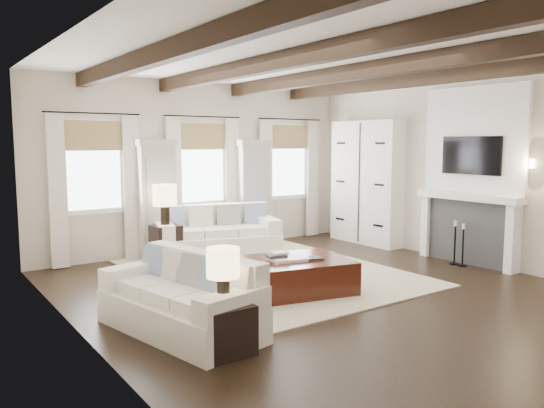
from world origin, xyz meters
TOP-DOWN VIEW (x-y plane):
  - ground at (0.00, 0.00)m, footprint 7.50×7.50m
  - room_shell at (0.75, 0.90)m, footprint 6.54×7.54m
  - area_rug at (-0.03, 1.43)m, footprint 3.63×4.55m
  - sofa_back at (-0.11, 2.96)m, footprint 2.36×1.54m
  - sofa_left at (-2.27, -0.17)m, footprint 1.27×2.11m
  - ottoman at (-0.51, 0.36)m, footprint 1.98×1.48m
  - tray at (-0.45, 0.33)m, footprint 0.57×0.48m
  - book_lower at (-0.60, 0.42)m, footprint 0.30×0.25m
  - book_upper at (-0.54, 0.42)m, footprint 0.25×0.22m
  - book_loose at (-0.16, 0.16)m, footprint 0.27×0.23m
  - side_table_front at (-2.24, -0.97)m, footprint 0.50×0.50m
  - lamp_front at (-2.24, -0.97)m, footprint 0.33×0.33m
  - side_table_back at (-1.10, 2.96)m, footprint 0.45×0.45m
  - lamp_back at (-1.10, 2.96)m, footprint 0.40×0.40m
  - candlestick_near at (2.90, -0.07)m, footprint 0.15×0.15m
  - candlestick_far at (2.90, 0.09)m, footprint 0.15×0.15m

SIDE VIEW (x-z plane):
  - ground at x=0.00m, z-range 0.00..0.00m
  - area_rug at x=-0.03m, z-range 0.00..0.02m
  - ottoman at x=-0.51m, z-range 0.00..0.47m
  - side_table_front at x=-2.24m, z-range 0.00..0.50m
  - candlestick_near at x=2.90m, z-range -0.06..0.66m
  - candlestick_far at x=2.90m, z-range -0.06..0.69m
  - side_table_back at x=-1.10m, z-range 0.00..0.67m
  - sofa_left at x=-2.27m, z-range -0.08..0.76m
  - sofa_back at x=-0.11m, z-range -0.09..0.84m
  - book_loose at x=-0.16m, z-range 0.47..0.50m
  - tray at x=-0.45m, z-range 0.47..0.51m
  - book_lower at x=-0.60m, z-range 0.51..0.55m
  - book_upper at x=-0.54m, z-range 0.55..0.58m
  - lamp_front at x=-2.24m, z-range 0.60..1.16m
  - lamp_back at x=-1.10m, z-range 0.79..1.49m
  - room_shell at x=0.75m, z-range 0.28..3.50m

